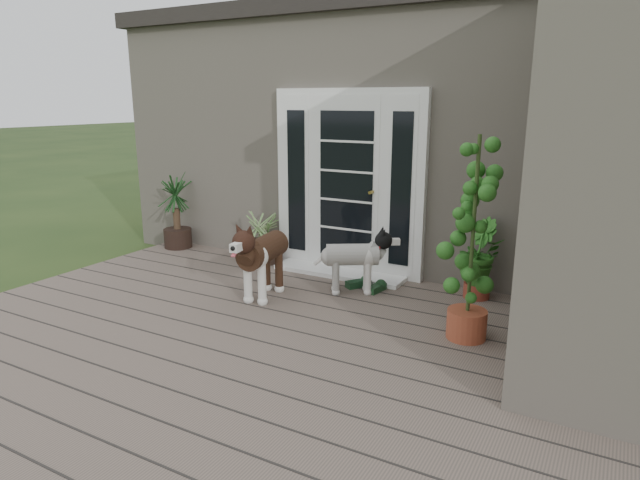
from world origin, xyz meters
The scene contains 15 objects.
deck centered at (0.00, 0.40, 0.06)m, with size 6.20×4.60×0.12m, color #6B5B4C.
house_main centered at (0.00, 4.65, 1.55)m, with size 7.40×4.00×3.10m, color #665E54.
roof_main centered at (0.00, 4.65, 3.20)m, with size 7.60×4.20×0.20m, color #2D2826.
door_unit centered at (-0.20, 2.60, 1.19)m, with size 1.90×0.14×2.15m, color white.
door_step centered at (-0.20, 2.40, 0.14)m, with size 1.60×0.40×0.05m, color white.
brindle_dog centered at (-0.54, 1.32, 0.49)m, with size 0.38×0.90×0.75m, color #3D2416, non-canonical shape.
white_dog centered at (0.21, 1.90, 0.43)m, with size 0.32×0.74×0.62m, color silver, non-canonical shape.
spider_plant centered at (-1.29, 2.40, 0.49)m, with size 0.69×0.69×0.74m, color #88965C, non-canonical shape.
yucca centered at (-2.75, 2.40, 0.65)m, with size 0.73×0.73×1.05m, color black, non-canonical shape.
herb_a centered at (1.42, 2.40, 0.40)m, with size 0.44×0.44×0.56m, color #1A5D1B.
herb_b centered at (1.42, 2.40, 0.43)m, with size 0.42×0.42×0.63m, color #195518.
herb_c centered at (2.27, 2.40, 0.40)m, with size 0.36×0.36×0.57m, color #1C6420.
sapling centered at (1.59, 1.34, 1.03)m, with size 0.53×0.53×1.82m, color #2E651C, non-canonical shape.
clog_left centered at (0.43, 2.06, 0.17)m, with size 0.14×0.31×0.09m, color #16381C, non-canonical shape.
clog_right centered at (0.19, 2.10, 0.17)m, with size 0.15×0.32×0.10m, color #15351C, non-canonical shape.
Camera 1 is at (2.64, -3.17, 2.14)m, focal length 30.88 mm.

